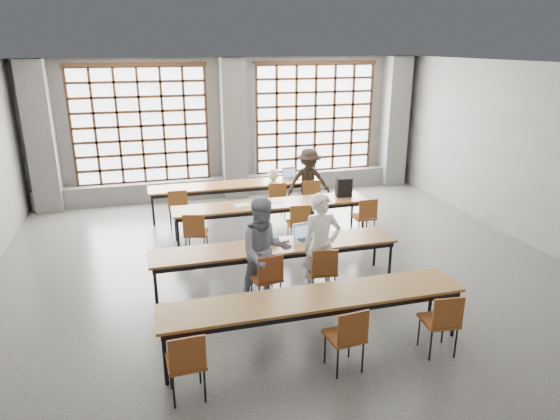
# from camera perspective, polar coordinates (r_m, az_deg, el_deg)

# --- Properties ---
(floor) EXTENTS (11.00, 11.00, 0.00)m
(floor) POSITION_cam_1_polar(r_m,az_deg,el_deg) (8.49, 1.56, -8.23)
(floor) COLOR #464644
(floor) RESTS_ON ground
(ceiling) EXTENTS (11.00, 11.00, 0.00)m
(ceiling) POSITION_cam_1_polar(r_m,az_deg,el_deg) (7.59, 1.80, 16.10)
(ceiling) COLOR silver
(ceiling) RESTS_ON floor
(wall_back) EXTENTS (10.00, 0.00, 10.00)m
(wall_back) POSITION_cam_1_polar(r_m,az_deg,el_deg) (13.10, -5.56, 9.35)
(wall_back) COLOR #595957
(wall_back) RESTS_ON floor
(wall_right) EXTENTS (0.00, 11.00, 11.00)m
(wall_right) POSITION_cam_1_polar(r_m,az_deg,el_deg) (10.46, 28.95, 4.79)
(wall_right) COLOR #595957
(wall_right) RESTS_ON floor
(column_left) EXTENTS (0.60, 0.55, 3.50)m
(column_left) POSITION_cam_1_polar(r_m,az_deg,el_deg) (12.82, -25.68, 7.43)
(column_left) COLOR #5B5B58
(column_left) RESTS_ON floor
(column_mid) EXTENTS (0.60, 0.55, 3.50)m
(column_mid) POSITION_cam_1_polar(r_m,az_deg,el_deg) (12.83, -5.33, 9.16)
(column_mid) COLOR #5B5B58
(column_mid) RESTS_ON floor
(column_right) EXTENTS (0.60, 0.55, 3.50)m
(column_right) POSITION_cam_1_polar(r_m,az_deg,el_deg) (14.32, 12.93, 9.76)
(column_right) COLOR #5B5B58
(column_right) RESTS_ON floor
(window_left) EXTENTS (3.32, 0.12, 3.00)m
(window_left) POSITION_cam_1_polar(r_m,az_deg,el_deg) (12.80, -15.60, 9.23)
(window_left) COLOR white
(window_left) RESTS_ON wall_back
(window_right) EXTENTS (3.32, 0.12, 3.00)m
(window_right) POSITION_cam_1_polar(r_m,az_deg,el_deg) (13.57, 4.02, 10.35)
(window_right) COLOR white
(window_right) RESTS_ON wall_back
(sill_ledge) EXTENTS (9.80, 0.35, 0.50)m
(sill_ledge) POSITION_cam_1_polar(r_m,az_deg,el_deg) (13.23, -5.20, 2.79)
(sill_ledge) COLOR #5B5B58
(sill_ledge) RESTS_ON floor
(desk_row_a) EXTENTS (4.00, 0.70, 0.73)m
(desk_row_a) POSITION_cam_1_polar(r_m,az_deg,el_deg) (11.63, -5.00, 2.72)
(desk_row_a) COLOR brown
(desk_row_a) RESTS_ON floor
(desk_row_b) EXTENTS (4.00, 0.70, 0.73)m
(desk_row_b) POSITION_cam_1_polar(r_m,az_deg,el_deg) (10.17, -0.99, 0.44)
(desk_row_b) COLOR brown
(desk_row_b) RESTS_ON floor
(desk_row_c) EXTENTS (4.00, 0.70, 0.73)m
(desk_row_c) POSITION_cam_1_polar(r_m,az_deg,el_deg) (8.08, -0.53, -4.46)
(desk_row_c) COLOR brown
(desk_row_c) RESTS_ON floor
(desk_row_d) EXTENTS (4.00, 0.70, 0.73)m
(desk_row_d) POSITION_cam_1_polar(r_m,az_deg,el_deg) (6.55, 3.92, -10.34)
(desk_row_d) COLOR brown
(desk_row_d) RESTS_ON floor
(chair_back_left) EXTENTS (0.43, 0.43, 0.88)m
(chair_back_left) POSITION_cam_1_polar(r_m,az_deg,el_deg) (10.91, -11.60, 0.62)
(chair_back_left) COLOR brown
(chair_back_left) RESTS_ON floor
(chair_back_mid) EXTENTS (0.45, 0.45, 0.88)m
(chair_back_mid) POSITION_cam_1_polar(r_m,az_deg,el_deg) (11.25, -0.40, 1.56)
(chair_back_mid) COLOR brown
(chair_back_mid) RESTS_ON floor
(chair_back_right) EXTENTS (0.44, 0.45, 0.88)m
(chair_back_right) POSITION_cam_1_polar(r_m,az_deg,el_deg) (11.48, 3.46, 1.87)
(chair_back_right) COLOR brown
(chair_back_right) RESTS_ON floor
(chair_mid_left) EXTENTS (0.52, 0.52, 0.88)m
(chair_mid_left) POSITION_cam_1_polar(r_m,az_deg,el_deg) (9.36, -9.66, -2.29)
(chair_mid_left) COLOR brown
(chair_mid_left) RESTS_ON floor
(chair_mid_centre) EXTENTS (0.46, 0.47, 0.88)m
(chair_mid_centre) POSITION_cam_1_polar(r_m,az_deg,el_deg) (9.74, 2.18, -1.19)
(chair_mid_centre) COLOR brown
(chair_mid_centre) RESTS_ON floor
(chair_mid_right) EXTENTS (0.42, 0.43, 0.88)m
(chair_mid_right) POSITION_cam_1_polar(r_m,az_deg,el_deg) (10.24, 9.72, -0.46)
(chair_mid_right) COLOR brown
(chair_mid_right) RESTS_ON floor
(chair_front_left) EXTENTS (0.47, 0.48, 0.88)m
(chair_front_left) POSITION_cam_1_polar(r_m,az_deg,el_deg) (7.51, -1.42, -7.40)
(chair_front_left) COLOR brown
(chair_front_left) RESTS_ON floor
(chair_front_right) EXTENTS (0.47, 0.47, 0.88)m
(chair_front_right) POSITION_cam_1_polar(r_m,az_deg,el_deg) (7.75, 4.94, -6.61)
(chair_front_right) COLOR maroon
(chair_front_right) RESTS_ON floor
(chair_near_left) EXTENTS (0.44, 0.44, 0.88)m
(chair_near_left) POSITION_cam_1_polar(r_m,az_deg,el_deg) (5.79, -10.64, -16.40)
(chair_near_left) COLOR brown
(chair_near_left) RESTS_ON floor
(chair_near_mid) EXTENTS (0.46, 0.46, 0.88)m
(chair_near_mid) POSITION_cam_1_polar(r_m,az_deg,el_deg) (6.18, 7.75, -13.78)
(chair_near_mid) COLOR brown
(chair_near_mid) RESTS_ON floor
(chair_near_right) EXTENTS (0.46, 0.46, 0.88)m
(chair_near_right) POSITION_cam_1_polar(r_m,az_deg,el_deg) (6.74, 18.07, -11.66)
(chair_near_right) COLOR brown
(chair_near_right) RESTS_ON floor
(student_male) EXTENTS (0.62, 0.41, 1.68)m
(student_male) POSITION_cam_1_polar(r_m,az_deg,el_deg) (7.74, 4.74, -4.17)
(student_male) COLOR white
(student_male) RESTS_ON floor
(student_female) EXTENTS (0.83, 0.65, 1.70)m
(student_female) POSITION_cam_1_polar(r_m,az_deg,el_deg) (7.49, -1.76, -4.85)
(student_female) COLOR #182248
(student_female) RESTS_ON floor
(student_back) EXTENTS (1.01, 0.58, 1.56)m
(student_back) POSITION_cam_1_polar(r_m,az_deg,el_deg) (11.53, 3.30, 3.22)
(student_back) COLOR black
(student_back) RESTS_ON floor
(laptop_front) EXTENTS (0.40, 0.35, 0.26)m
(laptop_front) POSITION_cam_1_polar(r_m,az_deg,el_deg) (8.27, 2.90, -2.97)
(laptop_front) COLOR #ABABB0
(laptop_front) RESTS_ON desk_row_c
(laptop_back) EXTENTS (0.40, 0.35, 0.26)m
(laptop_back) POSITION_cam_1_polar(r_m,az_deg,el_deg) (12.01, 1.19, 3.92)
(laptop_back) COLOR #B5B5BA
(laptop_back) RESTS_ON desk_row_a
(mouse) EXTENTS (0.10, 0.07, 0.04)m
(mouse) POSITION_cam_1_polar(r_m,az_deg,el_deg) (8.31, 5.85, -3.27)
(mouse) COLOR white
(mouse) RESTS_ON desk_row_c
(green_box) EXTENTS (0.27, 0.17, 0.09)m
(green_box) POSITION_cam_1_polar(r_m,az_deg,el_deg) (8.10, -1.02, -3.57)
(green_box) COLOR #2A803A
(green_box) RESTS_ON desk_row_c
(phone) EXTENTS (0.14, 0.08, 0.01)m
(phone) POSITION_cam_1_polar(r_m,az_deg,el_deg) (8.01, 0.90, -4.12)
(phone) COLOR black
(phone) RESTS_ON desk_row_c
(paper_sheet_a) EXTENTS (0.33, 0.26, 0.00)m
(paper_sheet_a) POSITION_cam_1_polar(r_m,az_deg,el_deg) (10.07, -4.37, 0.60)
(paper_sheet_a) COLOR silver
(paper_sheet_a) RESTS_ON desk_row_b
(paper_sheet_b) EXTENTS (0.31, 0.23, 0.00)m
(paper_sheet_b) POSITION_cam_1_polar(r_m,az_deg,el_deg) (10.03, -2.58, 0.57)
(paper_sheet_b) COLOR silver
(paper_sheet_b) RESTS_ON desk_row_b
(paper_sheet_c) EXTENTS (0.35, 0.30, 0.00)m
(paper_sheet_c) POSITION_cam_1_polar(r_m,az_deg,el_deg) (10.17, -0.45, 0.84)
(paper_sheet_c) COLOR silver
(paper_sheet_c) RESTS_ON desk_row_b
(backpack) EXTENTS (0.34, 0.23, 0.40)m
(backpack) POSITION_cam_1_polar(r_m,az_deg,el_deg) (10.63, 7.31, 2.60)
(backpack) COLOR black
(backpack) RESTS_ON desk_row_b
(plastic_bag) EXTENTS (0.27, 0.22, 0.29)m
(plastic_bag) POSITION_cam_1_polar(r_m,az_deg,el_deg) (11.82, -0.78, 4.08)
(plastic_bag) COLOR silver
(plastic_bag) RESTS_ON desk_row_a
(red_pouch) EXTENTS (0.21, 0.13, 0.06)m
(red_pouch) POSITION_cam_1_polar(r_m,az_deg,el_deg) (5.87, -10.72, -16.26)
(red_pouch) COLOR maroon
(red_pouch) RESTS_ON chair_near_left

